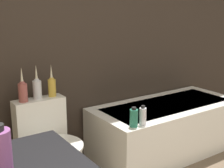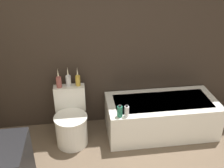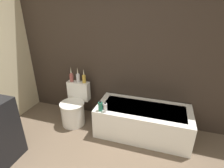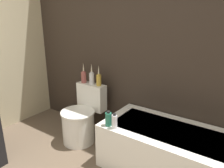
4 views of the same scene
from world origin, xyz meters
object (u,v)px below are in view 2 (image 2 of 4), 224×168
Objects in this scene: bathtub at (161,116)px; toilet at (71,123)px; vase_silver at (68,80)px; vase_gold at (59,81)px; shampoo_bottle_tall at (120,111)px; shampoo_bottle_short at (127,111)px; vase_bronze at (78,79)px.

toilet is at bearing -178.24° from bathtub.
bathtub is 1.36m from vase_silver.
vase_gold is 1.67× the size of shampoo_bottle_tall.
shampoo_bottle_short is at bearing -7.39° from shampoo_bottle_tall.
vase_gold reaches higher than shampoo_bottle_short.
vase_gold is at bearing -170.45° from vase_silver.
bathtub is at bearing -7.22° from vase_gold.
vase_silver is at bearing 9.55° from vase_gold.
bathtub is 2.09× the size of toilet.
vase_gold is 0.99× the size of vase_silver.
vase_bronze is (-1.10, 0.18, 0.55)m from bathtub.
toilet is 2.62× the size of vase_silver.
bathtub is 1.47m from vase_gold.
vase_bronze is 0.77m from shampoo_bottle_short.
shampoo_bottle_tall is at bearing -43.54° from vase_bronze.
vase_silver reaches higher than vase_gold.
toilet is 4.41× the size of shampoo_bottle_short.
toilet reaches higher than shampoo_bottle_tall.
vase_gold is at bearing 150.62° from shampoo_bottle_short.
vase_gold reaches higher than vase_bronze.
vase_silver reaches higher than bathtub.
vase_gold is at bearing 148.52° from shampoo_bottle_tall.
bathtub is 9.24× the size of shampoo_bottle_tall.
shampoo_bottle_tall is at bearing -31.48° from vase_gold.
vase_gold reaches higher than bathtub.
vase_gold is 1.66× the size of shampoo_bottle_short.
shampoo_bottle_short is at bearing -19.73° from toilet.
shampoo_bottle_short is at bearing -29.38° from vase_gold.
vase_bronze is at bearing -2.98° from vase_silver.
vase_silver reaches higher than toilet.
vase_gold is 0.95m from shampoo_bottle_short.
bathtub is at bearing -8.86° from vase_silver.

